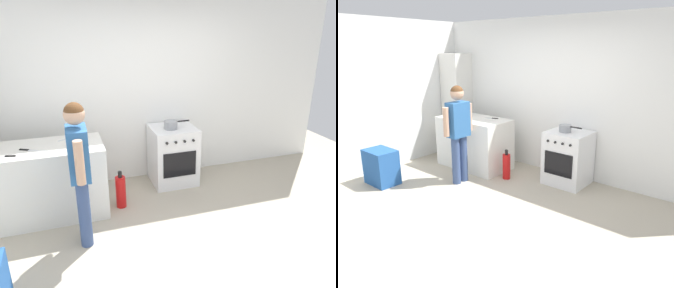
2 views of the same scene
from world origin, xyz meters
TOP-DOWN VIEW (x-y plane):
  - ground_plane at (0.00, 0.00)m, footprint 8.00×8.00m
  - back_wall at (0.00, 1.95)m, footprint 6.00×0.10m
  - counter_unit at (-1.35, 1.20)m, footprint 1.30×0.70m
  - oven_left at (0.35, 1.58)m, footprint 0.64×0.62m
  - pot at (0.30, 1.53)m, footprint 0.37×0.19m
  - knife_paring at (-1.74, 1.01)m, footprint 0.21×0.07m
  - knife_utility at (-1.09, 1.39)m, footprint 0.24×0.14m
  - knife_bread at (-1.49, 1.11)m, footprint 0.32×0.20m
  - person at (-1.01, 0.52)m, footprint 0.21×0.57m
  - fire_extinguisher at (-0.52, 1.10)m, footprint 0.13×0.13m

SIDE VIEW (x-z plane):
  - ground_plane at x=0.00m, z-range 0.00..0.00m
  - fire_extinguisher at x=-0.52m, z-range -0.03..0.47m
  - oven_left at x=0.35m, z-range 0.00..0.85m
  - counter_unit at x=-1.35m, z-range 0.00..0.90m
  - knife_bread at x=-1.49m, z-range 0.90..0.91m
  - knife_utility at x=-1.09m, z-range 0.90..0.91m
  - knife_paring at x=-1.74m, z-range 0.90..0.91m
  - pot at x=0.30m, z-range 0.85..0.96m
  - person at x=-1.01m, z-range 0.14..1.70m
  - back_wall at x=0.00m, z-range 0.00..2.60m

